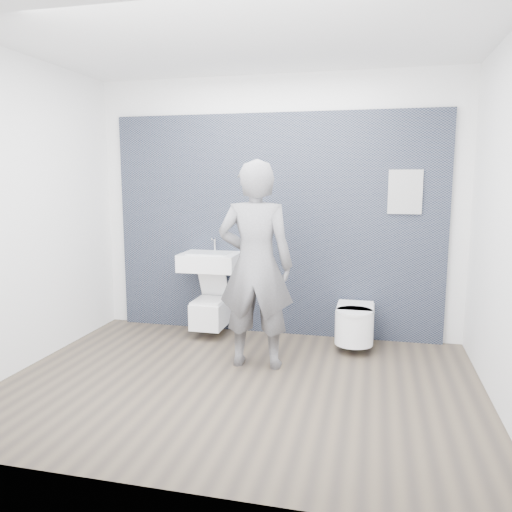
% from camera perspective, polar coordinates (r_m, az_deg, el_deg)
% --- Properties ---
extents(ground, '(4.00, 4.00, 0.00)m').
position_cam_1_polar(ground, '(4.35, -1.89, -14.34)').
color(ground, brown).
rests_on(ground, ground).
extents(room_shell, '(4.00, 4.00, 4.00)m').
position_cam_1_polar(room_shell, '(4.00, -2.02, 9.20)').
color(room_shell, white).
rests_on(room_shell, ground).
extents(tile_wall, '(3.60, 0.06, 2.40)m').
position_cam_1_polar(tile_wall, '(5.70, 2.06, -8.64)').
color(tile_wall, black).
rests_on(tile_wall, ground).
extents(washbasin, '(0.62, 0.46, 0.46)m').
position_cam_1_polar(washbasin, '(5.42, -5.27, -0.59)').
color(washbasin, white).
rests_on(washbasin, ground).
extents(toilet_square, '(0.34, 0.49, 0.63)m').
position_cam_1_polar(toilet_square, '(5.53, -5.21, -6.29)').
color(toilet_square, white).
rests_on(toilet_square, ground).
extents(toilet_rounded, '(0.38, 0.64, 0.35)m').
position_cam_1_polar(toilet_rounded, '(5.18, 11.21, -7.58)').
color(toilet_rounded, white).
rests_on(toilet_rounded, ground).
extents(info_placard, '(0.33, 0.03, 0.44)m').
position_cam_1_polar(info_placard, '(5.56, 15.94, -9.43)').
color(info_placard, silver).
rests_on(info_placard, ground).
extents(visitor, '(0.71, 0.49, 1.88)m').
position_cam_1_polar(visitor, '(4.49, -0.05, -1.07)').
color(visitor, slate).
rests_on(visitor, ground).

